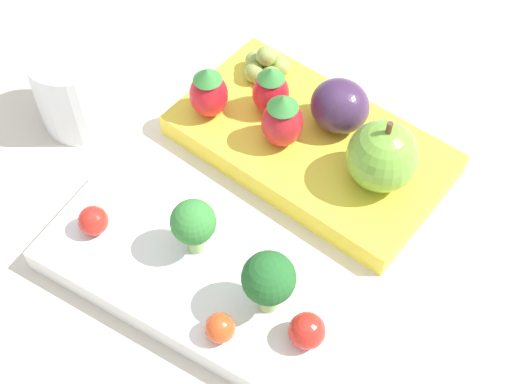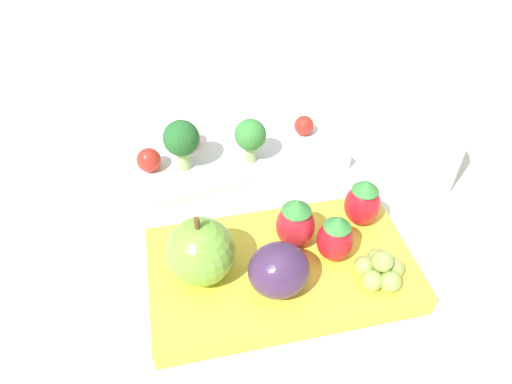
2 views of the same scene
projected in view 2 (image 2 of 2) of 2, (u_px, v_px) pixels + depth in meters
ground_plane at (263, 209)px, 0.45m from camera, size 4.00×4.00×0.00m
bento_box_savoury at (237, 159)px, 0.49m from camera, size 0.23×0.12×0.02m
bento_box_fruit at (281, 269)px, 0.38m from camera, size 0.22×0.13×0.02m
broccoli_floret_0 at (182, 140)px, 0.44m from camera, size 0.04×0.04×0.05m
broccoli_floret_1 at (250, 136)px, 0.45m from camera, size 0.03×0.03×0.05m
cherry_tomato_0 at (304, 125)px, 0.50m from camera, size 0.02×0.02×0.02m
cherry_tomato_1 at (191, 137)px, 0.48m from camera, size 0.02×0.02×0.02m
cherry_tomato_2 at (149, 160)px, 0.45m from camera, size 0.02×0.02×0.02m
apple at (201, 251)px, 0.35m from camera, size 0.05×0.05×0.06m
strawberry_0 at (296, 223)px, 0.37m from camera, size 0.03×0.03×0.05m
strawberry_1 at (363, 202)px, 0.39m from camera, size 0.03×0.03×0.05m
strawberry_2 at (335, 238)px, 0.37m from camera, size 0.03×0.03×0.05m
plum at (279, 270)px, 0.34m from camera, size 0.05×0.04×0.04m
grape_cluster at (380, 269)px, 0.36m from camera, size 0.04×0.04×0.03m
drinking_cup at (429, 157)px, 0.45m from camera, size 0.07×0.07×0.07m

